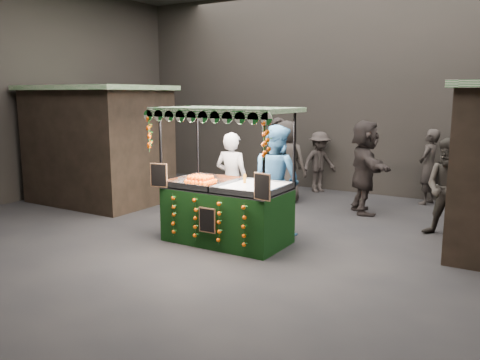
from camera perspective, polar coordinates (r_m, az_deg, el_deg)
The scene contains 13 objects.
ground at distance 8.15m, azimuth 0.36°, elevation -7.22°, with size 12.00×12.00×0.00m, color black.
market_hall at distance 7.84m, azimuth 0.38°, elevation 17.11°, with size 12.10×10.10×5.05m.
neighbour_stall_left at distance 11.44m, azimuth -16.21°, elevation 4.07°, with size 3.00×2.20×2.60m.
juice_stall at distance 7.95m, azimuth -1.58°, elevation -2.56°, with size 2.28×1.34×2.21m.
vendor_grey at distance 8.82m, azimuth -0.96°, elevation -0.05°, with size 0.67×0.47×1.75m.
vendor_blue at distance 8.42m, azimuth 4.30°, elevation -0.00°, with size 1.12×1.00×1.91m.
shopper_0 at distance 11.26m, azimuth 4.53°, elevation 2.49°, with size 0.82×0.70×1.89m.
shopper_1 at distance 8.89m, azimuth 23.29°, elevation -0.93°, with size 0.93×0.78×1.70m.
shopper_2 at distance 11.58m, azimuth 5.85°, elevation 1.71°, with size 0.95×0.76×1.51m.
shopper_3 at distance 12.27m, azimuth 9.24°, elevation 2.09°, with size 0.97×1.12×1.50m.
shopper_4 at distance 10.99m, azimuth 5.41°, elevation 2.16°, with size 0.94×0.65×1.84m.
shopper_5 at distance 10.21m, azimuth 14.35°, elevation 1.47°, with size 1.41×1.80×1.91m.
shopper_6 at distance 11.51m, azimuth 21.21°, elevation 1.44°, with size 0.54×0.69×1.67m.
Camera 1 is at (4.01, -6.67, 2.41)m, focal length 36.47 mm.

